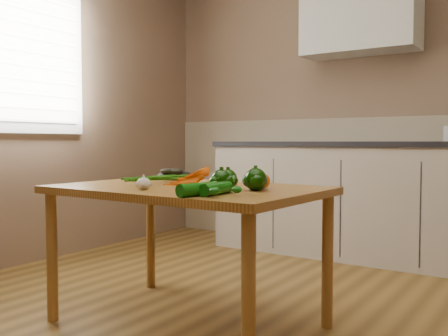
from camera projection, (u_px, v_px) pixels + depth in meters
room at (216, 61)px, 2.15m from camera, size 4.04×5.04×2.64m
counter_run at (392, 200)px, 3.75m from camera, size 2.84×0.64×1.14m
window_blinds at (26, 51)px, 3.58m from camera, size 0.08×0.98×1.18m
table at (187, 202)px, 2.43m from camera, size 1.29×0.85×0.68m
carrot_bunch at (180, 179)px, 2.50m from camera, size 0.24×0.19×0.06m
leafy_greens at (173, 172)px, 2.85m from camera, size 0.18×0.16×0.09m
garlic_bulb at (144, 184)px, 2.24m from camera, size 0.07×0.07×0.06m
pepper_a at (228, 179)px, 2.29m from camera, size 0.09×0.09×0.09m
pepper_b at (256, 180)px, 2.21m from camera, size 0.10×0.10×0.10m
pepper_c at (221, 181)px, 2.15m from camera, size 0.10×0.10×0.10m
tomato_a at (226, 179)px, 2.42m from camera, size 0.08×0.08×0.07m
tomato_b at (258, 181)px, 2.40m from camera, size 0.07×0.07×0.06m
tomato_c at (261, 181)px, 2.29m from camera, size 0.08×0.08×0.07m
zucchini_a at (216, 189)px, 2.03m from camera, size 0.07×0.20×0.05m
zucchini_b at (198, 189)px, 1.99m from camera, size 0.09×0.20×0.05m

